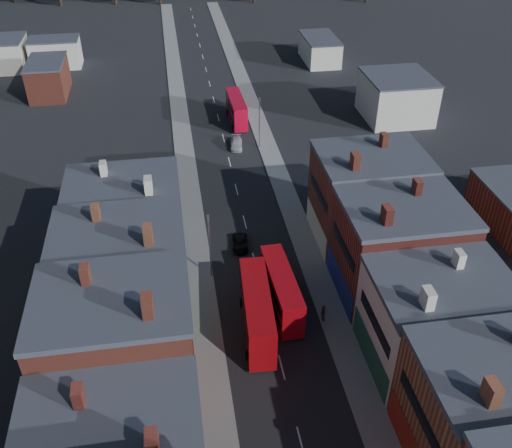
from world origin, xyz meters
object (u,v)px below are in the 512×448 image
object	(u,v)px
bus_2	(236,109)
ped_3	(323,313)
car_3	(236,143)
bus_1	(281,290)
car_2	(240,243)
bus_0	(257,311)

from	to	relation	value
bus_2	ped_3	size ratio (longest dim) A/B	5.29
car_3	bus_1	bearing A→B (deg)	-82.90
car_2	ped_3	bearing A→B (deg)	-58.00
bus_2	car_3	world-z (taller)	bus_2
car_2	ped_3	xyz separation A→B (m)	(6.60, -13.62, 0.51)
bus_2	car_2	bearing A→B (deg)	-98.16
bus_1	ped_3	bearing A→B (deg)	-37.42
car_3	ped_3	xyz separation A→B (m)	(3.65, -39.24, 0.42)
bus_0	bus_1	size ratio (longest dim) A/B	1.11
bus_0	car_3	xyz separation A→B (m)	(3.15, 39.52, -1.97)
bus_1	car_2	xyz separation A→B (m)	(-2.80, 10.97, -1.82)
car_2	ped_3	size ratio (longest dim) A/B	2.09
bus_1	car_2	distance (m)	11.47
bus_2	bus_1	bearing A→B (deg)	-93.04
car_2	car_3	xyz separation A→B (m)	(2.95, 25.61, 0.09)
bus_1	ped_3	distance (m)	4.81
bus_0	ped_3	world-z (taller)	bus_0
ped_3	car_2	bearing A→B (deg)	34.83
bus_0	car_3	world-z (taller)	bus_0
bus_1	car_2	world-z (taller)	bus_1
bus_2	ped_3	bearing A→B (deg)	-88.46
car_3	car_2	bearing A→B (deg)	-89.23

